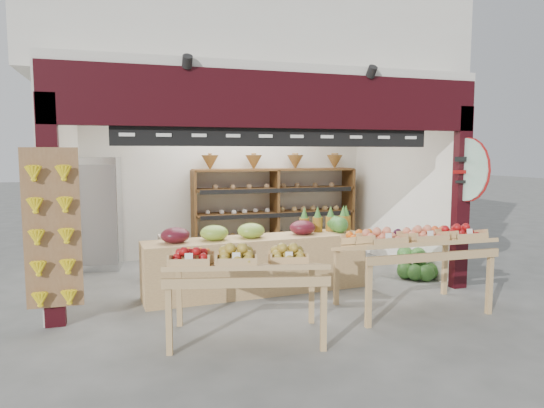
{
  "coord_description": "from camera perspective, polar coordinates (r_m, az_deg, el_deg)",
  "views": [
    {
      "loc": [
        -1.95,
        -6.97,
        1.99
      ],
      "look_at": [
        0.12,
        -0.2,
        1.24
      ],
      "focal_mm": 32.0,
      "sensor_mm": 36.0,
      "label": 1
    }
  ],
  "objects": [
    {
      "name": "ground",
      "position": [
        7.5,
        -1.38,
        -9.34
      ],
      "size": [
        60.0,
        60.0,
        0.0
      ],
      "primitive_type": "plane",
      "color": "#60615C",
      "rests_on": "ground"
    },
    {
      "name": "shop_structure",
      "position": [
        9.01,
        -4.36,
        18.38
      ],
      "size": [
        6.36,
        5.12,
        5.4
      ],
      "color": "silver",
      "rests_on": "ground"
    },
    {
      "name": "banana_board",
      "position": [
        5.91,
        -24.45,
        -3.0
      ],
      "size": [
        0.6,
        0.15,
        1.8
      ],
      "color": "olive",
      "rests_on": "ground"
    },
    {
      "name": "gift_sign",
      "position": [
        7.49,
        21.9,
        3.77
      ],
      "size": [
        0.04,
        0.93,
        0.92
      ],
      "color": "silver",
      "rests_on": "ground"
    },
    {
      "name": "back_shelving",
      "position": [
        9.37,
        0.32,
        0.97
      ],
      "size": [
        3.18,
        0.52,
        1.95
      ],
      "color": "brown",
      "rests_on": "ground"
    },
    {
      "name": "refrigerator",
      "position": [
        8.87,
        -19.83,
        -1.0
      ],
      "size": [
        0.82,
        0.82,
        1.92
      ],
      "primitive_type": "cube",
      "rotation": [
        0.0,
        0.0,
        -0.11
      ],
      "color": "#B6B9BD",
      "rests_on": "ground"
    },
    {
      "name": "cardboard_stack",
      "position": [
        7.99,
        -10.26,
        -6.6
      ],
      "size": [
        1.0,
        0.72,
        0.7
      ],
      "color": "beige",
      "rests_on": "ground"
    },
    {
      "name": "mid_counter",
      "position": [
        6.95,
        -1.79,
        -6.84
      ],
      "size": [
        3.23,
        0.85,
        1.02
      ],
      "color": "#D9B16F",
      "rests_on": "ground"
    },
    {
      "name": "display_table_left",
      "position": [
        5.23,
        -4.29,
        -6.94
      ],
      "size": [
        1.82,
        1.27,
        1.05
      ],
      "color": "#D9B16F",
      "rests_on": "ground"
    },
    {
      "name": "display_table_right",
      "position": [
        6.37,
        16.14,
        -4.17
      ],
      "size": [
        1.78,
        1.0,
        1.11
      ],
      "color": "#D9B16F",
      "rests_on": "ground"
    },
    {
      "name": "watermelon_pile",
      "position": [
        8.1,
        16.53,
        -7.07
      ],
      "size": [
        0.63,
        0.65,
        0.49
      ],
      "color": "#1C4C19",
      "rests_on": "ground"
    }
  ]
}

